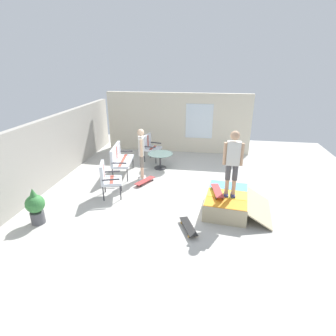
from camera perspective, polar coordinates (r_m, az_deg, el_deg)
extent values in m
cube|color=beige|center=(8.13, 2.15, -5.02)|extent=(12.00, 12.00, 0.10)
cube|color=#ADA89E|center=(9.06, -23.78, 3.33)|extent=(9.00, 0.20, 2.06)
cube|color=beige|center=(11.34, 2.09, 9.66)|extent=(0.20, 6.00, 2.47)
cube|color=silver|center=(11.14, 6.69, 9.93)|extent=(0.03, 1.10, 1.40)
cube|color=tan|center=(7.16, 12.43, -7.06)|extent=(1.66, 1.21, 0.44)
cube|color=orange|center=(6.60, 12.26, -7.43)|extent=(0.61, 1.05, 0.01)
cube|color=yellow|center=(7.06, 12.57, -5.44)|extent=(0.61, 1.05, 0.01)
cube|color=#4C99D8|center=(7.52, 12.85, -3.69)|extent=(0.61, 1.05, 0.01)
cylinder|color=#B2B2B7|center=(7.10, 8.56, -5.23)|extent=(1.48, 0.22, 0.05)
cube|color=tan|center=(7.20, 18.80, -7.83)|extent=(1.57, 0.80, 0.37)
cylinder|color=#38383D|center=(8.67, -8.72, -1.52)|extent=(0.04, 0.04, 0.44)
cylinder|color=#38383D|center=(9.74, -7.53, 1.20)|extent=(0.04, 0.04, 0.44)
cylinder|color=#38383D|center=(8.77, -11.74, -1.47)|extent=(0.04, 0.04, 0.44)
cylinder|color=#38383D|center=(9.83, -10.23, 1.23)|extent=(0.04, 0.04, 0.44)
cube|color=silver|center=(9.15, -9.62, 1.45)|extent=(1.31, 0.70, 0.08)
cube|color=#B74738|center=(9.14, -9.64, 1.70)|extent=(1.21, 0.25, 0.00)
cube|color=silver|center=(9.11, -11.19, 3.17)|extent=(1.25, 0.23, 0.50)
cube|color=#B74738|center=(9.11, -11.19, 3.17)|extent=(0.11, 0.10, 0.46)
cube|color=#38383D|center=(8.54, -10.45, 1.04)|extent=(0.10, 0.47, 0.04)
cube|color=#38383D|center=(9.66, -9.01, 3.59)|extent=(0.10, 0.47, 0.04)
cylinder|color=#38383D|center=(10.12, -2.63, 2.18)|extent=(0.04, 0.04, 0.44)
cylinder|color=#38383D|center=(10.59, -1.51, 3.10)|extent=(0.04, 0.04, 0.44)
cylinder|color=#38383D|center=(10.30, -5.05, 2.47)|extent=(0.04, 0.04, 0.44)
cylinder|color=#38383D|center=(10.77, -3.85, 3.37)|extent=(0.04, 0.04, 0.44)
cube|color=silver|center=(10.36, -3.29, 4.15)|extent=(0.71, 0.66, 0.08)
cube|color=#B74738|center=(10.35, -3.29, 4.37)|extent=(0.59, 0.21, 0.00)
cube|color=silver|center=(10.37, -4.52, 5.81)|extent=(0.62, 0.20, 0.50)
cube|color=#B74738|center=(10.37, -4.52, 5.81)|extent=(0.11, 0.10, 0.46)
cube|color=#38383D|center=(10.06, -3.95, 4.55)|extent=(0.13, 0.47, 0.04)
cube|color=#38383D|center=(10.57, -2.69, 5.43)|extent=(0.13, 0.47, 0.04)
cylinder|color=#38383D|center=(7.58, -10.13, -5.21)|extent=(0.04, 0.04, 0.44)
cylinder|color=#38383D|center=(8.06, -10.07, -3.48)|extent=(0.04, 0.04, 0.44)
cylinder|color=#38383D|center=(7.61, -13.68, -5.38)|extent=(0.04, 0.04, 0.44)
cylinder|color=#38383D|center=(8.10, -13.39, -3.64)|extent=(0.04, 0.04, 0.44)
cube|color=silver|center=(7.72, -11.97, -2.67)|extent=(0.76, 0.71, 0.08)
cube|color=#B74738|center=(7.71, -11.99, -2.39)|extent=(0.58, 0.27, 0.00)
cube|color=silver|center=(7.63, -13.89, -0.78)|extent=(0.62, 0.26, 0.50)
cube|color=#B74738|center=(7.63, -13.89, -0.78)|extent=(0.12, 0.11, 0.46)
cube|color=#38383D|center=(7.39, -12.17, -2.46)|extent=(0.18, 0.46, 0.04)
cube|color=#38383D|center=(7.93, -11.96, -0.76)|extent=(0.18, 0.46, 0.04)
cylinder|color=#38383D|center=(9.63, -1.67, 1.49)|extent=(0.06, 0.06, 0.55)
cylinder|color=#38383D|center=(9.72, -1.65, 0.05)|extent=(0.44, 0.44, 0.03)
cylinder|color=slate|center=(9.53, -1.69, 3.09)|extent=(0.90, 0.90, 0.02)
cube|color=silver|center=(8.83, -5.50, -2.30)|extent=(0.17, 0.26, 0.05)
cylinder|color=beige|center=(8.74, -5.55, -0.97)|extent=(0.10, 0.10, 0.40)
cylinder|color=slate|center=(8.60, -5.65, 1.46)|extent=(0.13, 0.13, 0.40)
cube|color=silver|center=(8.99, -5.52, -1.86)|extent=(0.17, 0.26, 0.05)
cylinder|color=beige|center=(8.90, -5.58, -0.55)|extent=(0.10, 0.10, 0.40)
cylinder|color=slate|center=(8.76, -5.67, 1.84)|extent=(0.13, 0.13, 0.40)
cube|color=silver|center=(8.52, -5.78, 4.74)|extent=(0.36, 0.26, 0.58)
sphere|color=beige|center=(8.41, -5.89, 7.57)|extent=(0.22, 0.22, 0.22)
cylinder|color=beige|center=(8.34, -5.75, 4.21)|extent=(0.08, 0.08, 0.55)
cylinder|color=beige|center=(8.72, -5.80, 5.00)|extent=(0.08, 0.08, 0.55)
cube|color=navy|center=(6.96, 12.34, -5.56)|extent=(0.24, 0.11, 0.05)
cylinder|color=tan|center=(6.86, 12.49, -3.90)|extent=(0.10, 0.10, 0.40)
cylinder|color=#4C4C51|center=(6.70, 12.76, -0.84)|extent=(0.13, 0.13, 0.40)
cube|color=navy|center=(6.97, 13.74, -5.64)|extent=(0.24, 0.11, 0.05)
cylinder|color=tan|center=(6.87, 13.90, -3.99)|extent=(0.10, 0.10, 0.40)
cylinder|color=#4C4C51|center=(6.71, 14.21, -0.94)|extent=(0.13, 0.13, 0.40)
cube|color=silver|center=(6.54, 13.86, 3.09)|extent=(0.19, 0.32, 0.59)
sphere|color=tan|center=(6.41, 14.21, 6.77)|extent=(0.22, 0.22, 0.22)
cylinder|color=tan|center=(6.53, 12.09, 3.04)|extent=(0.08, 0.08, 0.56)
cylinder|color=tan|center=(6.56, 15.58, 2.80)|extent=(0.08, 0.08, 0.56)
cube|color=#B23838|center=(8.53, -4.95, -2.69)|extent=(0.80, 0.54, 0.02)
cylinder|color=#333333|center=(8.70, -3.34, -2.60)|extent=(0.06, 0.05, 0.06)
cylinder|color=#333333|center=(8.79, -4.14, -2.34)|extent=(0.06, 0.05, 0.06)
cylinder|color=#333333|center=(8.32, -5.78, -3.88)|extent=(0.06, 0.05, 0.06)
cylinder|color=#333333|center=(8.41, -6.60, -3.60)|extent=(0.06, 0.05, 0.06)
cube|color=black|center=(6.29, 4.39, -12.34)|extent=(0.81, 0.50, 0.02)
cylinder|color=gold|center=(6.57, 4.28, -11.39)|extent=(0.06, 0.05, 0.06)
cylinder|color=gold|center=(6.53, 2.92, -11.59)|extent=(0.06, 0.05, 0.06)
cylinder|color=gold|center=(6.14, 5.94, -14.14)|extent=(0.06, 0.05, 0.06)
cylinder|color=gold|center=(6.09, 4.47, -14.39)|extent=(0.06, 0.05, 0.06)
cube|color=#B23838|center=(6.96, 10.52, -4.75)|extent=(0.82, 0.34, 0.01)
cylinder|color=#333333|center=(7.25, 10.69, -4.21)|extent=(0.06, 0.04, 0.06)
cylinder|color=#333333|center=(7.22, 9.44, -4.24)|extent=(0.06, 0.04, 0.06)
cylinder|color=#333333|center=(6.77, 11.59, -6.29)|extent=(0.06, 0.04, 0.06)
cylinder|color=#333333|center=(6.73, 10.25, -6.33)|extent=(0.06, 0.04, 0.06)
cylinder|color=#515156|center=(7.20, -26.13, -9.47)|extent=(0.32, 0.32, 0.30)
sphere|color=#387F3D|center=(7.03, -26.63, -6.87)|extent=(0.44, 0.44, 0.44)
cone|color=#387F3D|center=(6.92, -26.99, -4.97)|extent=(0.24, 0.24, 0.28)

